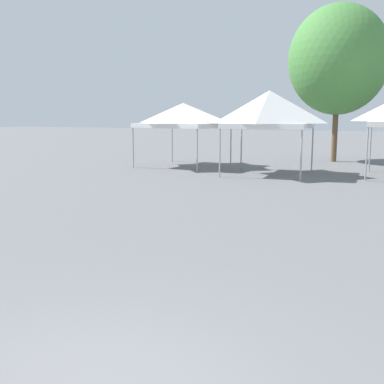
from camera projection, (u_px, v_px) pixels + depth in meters
name	position (u px, v px, depth m)	size (l,w,h in m)	color
canopy_tent_left_of_center	(183.00, 115.00, 22.01)	(3.78, 3.78, 2.95)	#9E9EA3
canopy_tent_far_left	(269.00, 109.00, 18.95)	(3.49, 3.49, 3.37)	#9E9EA3
tree_behind_tents_center	(338.00, 60.00, 23.88)	(5.00, 5.00, 7.90)	brown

